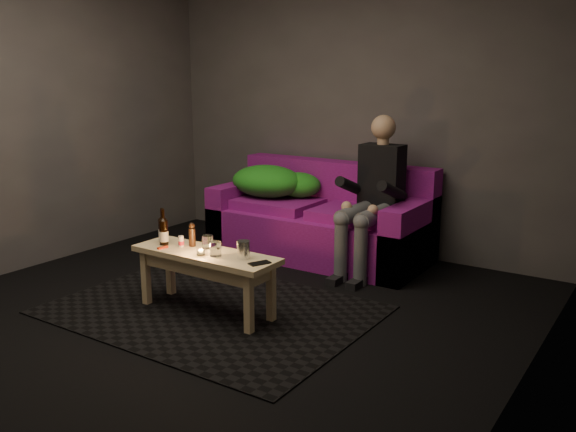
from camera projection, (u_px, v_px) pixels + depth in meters
name	position (u px, v px, depth m)	size (l,w,h in m)	color
floor	(194.00, 323.00, 4.05)	(4.50, 4.50, 0.00)	black
room	(233.00, 70.00, 4.05)	(4.50, 4.50, 4.50)	silver
rug	(212.00, 310.00, 4.26)	(2.15, 1.56, 0.01)	black
sofa	(322.00, 223.00, 5.50)	(1.93, 0.87, 0.83)	#7F106D
green_blanket	(273.00, 182.00, 5.70)	(0.85, 0.58, 0.29)	#2F931A
person	(373.00, 193.00, 4.98)	(0.35, 0.80, 1.29)	black
coffee_table	(206.00, 263.00, 4.14)	(1.08, 0.35, 0.44)	#ECCA8A
beer_bottle_a	(163.00, 229.00, 4.35)	(0.06, 0.06, 0.25)	black
beer_bottle_b	(164.00, 232.00, 4.28)	(0.06, 0.06, 0.26)	black
salt_shaker	(181.00, 241.00, 4.24)	(0.04, 0.04, 0.08)	silver
pepper_mill	(192.00, 237.00, 4.25)	(0.05, 0.05, 0.13)	black
tumbler_back	(208.00, 242.00, 4.20)	(0.08, 0.08, 0.09)	white
tealight	(201.00, 252.00, 4.04)	(0.05, 0.05, 0.04)	white
tumbler_front	(215.00, 249.00, 4.02)	(0.08, 0.08, 0.10)	white
steel_cup	(243.00, 250.00, 3.97)	(0.09, 0.09, 0.12)	silver
smartphone	(260.00, 263.00, 3.86)	(0.07, 0.14, 0.01)	black
red_lighter	(163.00, 248.00, 4.20)	(0.02, 0.08, 0.01)	red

